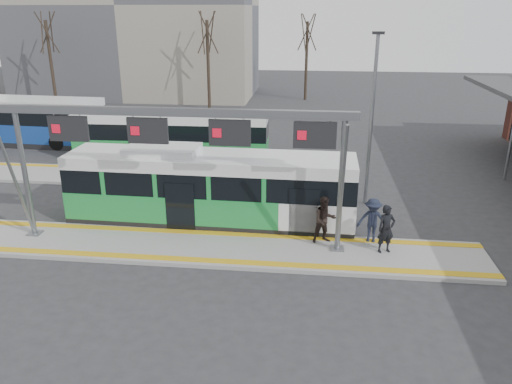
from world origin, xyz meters
TOP-DOWN VIEW (x-y plane):
  - ground at (0.00, 0.00)m, footprint 120.00×120.00m
  - platform_main at (0.00, 0.00)m, footprint 22.00×3.00m
  - platform_second at (-4.00, 8.00)m, footprint 20.00×3.00m
  - tactile_main at (0.00, 0.00)m, footprint 22.00×2.65m
  - tactile_second at (-4.00, 9.15)m, footprint 20.00×0.35m
  - gantry at (-0.35, 0.25)m, footprint 13.00×1.68m
  - apartment_block at (-14.00, 36.00)m, footprint 24.50×12.50m
  - hero_bus at (0.22, 2.61)m, footprint 12.02×2.79m
  - bg_bus_green at (-3.93, 11.62)m, footprint 11.54×2.73m
  - bg_bus_blue at (-15.46, 14.33)m, footprint 11.96×3.29m
  - passenger_a at (7.23, 0.29)m, footprint 0.78×0.64m
  - passenger_b at (5.01, 0.88)m, footprint 1.08×0.96m
  - passenger_c at (6.82, 1.10)m, footprint 1.24×0.84m
  - tree_left at (-4.96, 27.85)m, footprint 1.40×1.40m
  - tree_mid at (3.60, 34.22)m, footprint 1.40×1.40m
  - tree_far at (-19.31, 27.20)m, footprint 1.40×1.40m
  - lamp_east at (7.00, 5.51)m, footprint 0.50×0.25m

SIDE VIEW (x-z plane):
  - ground at x=0.00m, z-range 0.00..0.00m
  - platform_main at x=0.00m, z-range 0.00..0.15m
  - platform_second at x=-4.00m, z-range 0.00..0.15m
  - tactile_main at x=0.00m, z-range 0.15..0.17m
  - tactile_second at x=-4.00m, z-range 0.15..0.17m
  - passenger_c at x=6.82m, z-range 0.15..1.92m
  - passenger_a at x=7.23m, z-range 0.15..1.98m
  - passenger_b at x=5.01m, z-range 0.15..2.00m
  - bg_bus_green at x=-3.93m, z-range -0.02..2.85m
  - hero_bus at x=0.22m, z-range -0.14..3.15m
  - bg_bus_blue at x=-15.46m, z-range -0.02..3.07m
  - lamp_east at x=7.00m, z-range 0.24..7.99m
  - gantry at x=-0.35m, z-range 1.70..6.90m
  - tree_mid at x=3.60m, z-range 2.21..10.75m
  - tree_far at x=-19.31m, z-range 2.27..11.03m
  - tree_left at x=-4.96m, z-range 2.27..11.08m
  - apartment_block at x=-14.00m, z-range 0.01..18.41m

